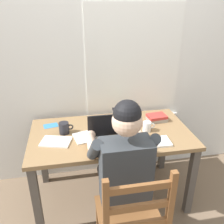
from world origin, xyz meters
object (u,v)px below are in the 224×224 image
object	(u,v)px
seated_person	(123,167)
landscape_photo_print	(51,126)
book_stack_side	(157,118)
book_stack_main	(129,121)
desk	(111,141)
laptop	(109,138)
coffee_mug_dark	(64,128)
coffee_mug_white	(147,127)
computer_mouse	(145,143)
wooden_chair	(131,220)

from	to	relation	value
seated_person	landscape_photo_print	bearing A→B (deg)	128.17
book_stack_side	book_stack_main	bearing A→B (deg)	-174.29
book_stack_side	landscape_photo_print	distance (m)	1.00
book_stack_main	desk	bearing A→B (deg)	-149.36
laptop	coffee_mug_dark	distance (m)	0.43
coffee_mug_white	computer_mouse	bearing A→B (deg)	-112.19
wooden_chair	coffee_mug_dark	size ratio (longest dim) A/B	7.57
wooden_chair	desk	bearing A→B (deg)	90.35
seated_person	landscape_photo_print	xyz separation A→B (m)	(-0.53, 0.67, 0.03)
book_stack_main	book_stack_side	bearing A→B (deg)	5.71
laptop	landscape_photo_print	world-z (taller)	laptop
book_stack_main	landscape_photo_print	world-z (taller)	book_stack_main
seated_person	computer_mouse	size ratio (longest dim) A/B	12.48
computer_mouse	wooden_chair	bearing A→B (deg)	-115.21
wooden_chair	book_stack_main	distance (m)	0.91
coffee_mug_dark	book_stack_main	size ratio (longest dim) A/B	0.61
desk	computer_mouse	xyz separation A→B (m)	(0.23, -0.25, 0.11)
wooden_chair	book_stack_main	xyz separation A→B (m)	(0.18, 0.84, 0.29)
computer_mouse	book_stack_side	bearing A→B (deg)	58.24
desk	book_stack_side	bearing A→B (deg)	16.54
coffee_mug_white	coffee_mug_dark	size ratio (longest dim) A/B	0.89
laptop	coffee_mug_white	xyz separation A→B (m)	(0.36, 0.14, -0.01)
laptop	book_stack_main	xyz separation A→B (m)	(0.23, 0.29, -0.01)
computer_mouse	book_stack_main	world-z (taller)	book_stack_main
wooden_chair	landscape_photo_print	xyz separation A→B (m)	(-0.53, 0.95, 0.26)
coffee_mug_dark	laptop	bearing A→B (deg)	-33.51
seated_person	book_stack_side	bearing A→B (deg)	51.65
book_stack_main	landscape_photo_print	distance (m)	0.72
laptop	book_stack_side	world-z (taller)	laptop
landscape_photo_print	desk	bearing A→B (deg)	-33.84
landscape_photo_print	wooden_chair	bearing A→B (deg)	-71.98
desk	book_stack_side	world-z (taller)	book_stack_side
coffee_mug_white	landscape_photo_print	xyz separation A→B (m)	(-0.84, 0.26, -0.04)
desk	seated_person	xyz separation A→B (m)	(0.00, -0.45, 0.06)
coffee_mug_dark	book_stack_main	xyz separation A→B (m)	(0.59, 0.05, -0.01)
landscape_photo_print	laptop	bearing A→B (deg)	-50.63
wooden_chair	laptop	distance (m)	0.64
coffee_mug_white	coffee_mug_dark	world-z (taller)	coffee_mug_dark
wooden_chair	landscape_photo_print	size ratio (longest dim) A/B	7.25
computer_mouse	landscape_photo_print	world-z (taller)	computer_mouse
desk	laptop	world-z (taller)	laptop
wooden_chair	coffee_mug_white	distance (m)	0.82
laptop	coffee_mug_dark	xyz separation A→B (m)	(-0.36, 0.24, -0.00)
laptop	computer_mouse	world-z (taller)	laptop
coffee_mug_dark	book_stack_side	size ratio (longest dim) A/B	0.67
seated_person	coffee_mug_white	distance (m)	0.53
computer_mouse	book_stack_side	xyz separation A→B (m)	(0.24, 0.39, 0.01)
desk	seated_person	bearing A→B (deg)	-89.43
coffee_mug_white	landscape_photo_print	bearing A→B (deg)	163.08
coffee_mug_white	desk	bearing A→B (deg)	173.63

